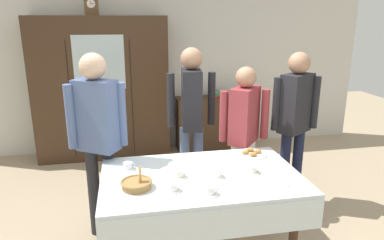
% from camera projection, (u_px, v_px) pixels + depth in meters
% --- Properties ---
extents(back_wall, '(6.40, 0.10, 2.70)m').
position_uv_depth(back_wall, '(162.00, 62.00, 5.40)').
color(back_wall, silver).
rests_on(back_wall, ground).
extents(dining_table, '(1.61, 1.01, 0.77)m').
position_uv_depth(dining_table, '(202.00, 188.00, 2.87)').
color(dining_table, '#3D2819').
rests_on(dining_table, ground).
extents(wall_cabinet, '(1.87, 0.46, 2.03)m').
position_uv_depth(wall_cabinet, '(102.00, 89.00, 5.05)').
color(wall_cabinet, '#3D2819').
rests_on(wall_cabinet, ground).
extents(mantel_clock, '(0.18, 0.11, 0.24)m').
position_uv_depth(mantel_clock, '(91.00, 6.00, 4.72)').
color(mantel_clock, brown).
rests_on(mantel_clock, wall_cabinet).
extents(bookshelf_low, '(1.19, 0.35, 0.82)m').
position_uv_depth(bookshelf_low, '(214.00, 122.00, 5.57)').
color(bookshelf_low, '#3D2819').
rests_on(bookshelf_low, ground).
extents(book_stack, '(0.17, 0.22, 0.10)m').
position_uv_depth(book_stack, '(215.00, 94.00, 5.44)').
color(book_stack, '#99332D').
rests_on(book_stack, bookshelf_low).
extents(tea_cup_near_left, '(0.13, 0.13, 0.06)m').
position_uv_depth(tea_cup_near_left, '(173.00, 188.00, 2.59)').
color(tea_cup_near_left, white).
rests_on(tea_cup_near_left, dining_table).
extents(tea_cup_front_edge, '(0.13, 0.13, 0.06)m').
position_uv_depth(tea_cup_front_edge, '(252.00, 170.00, 2.90)').
color(tea_cup_front_edge, white).
rests_on(tea_cup_front_edge, dining_table).
extents(tea_cup_near_right, '(0.13, 0.13, 0.06)m').
position_uv_depth(tea_cup_near_right, '(179.00, 174.00, 2.81)').
color(tea_cup_near_right, white).
rests_on(tea_cup_near_right, dining_table).
extents(tea_cup_mid_right, '(0.13, 0.13, 0.06)m').
position_uv_depth(tea_cup_mid_right, '(217.00, 174.00, 2.81)').
color(tea_cup_mid_right, white).
rests_on(tea_cup_mid_right, dining_table).
extents(tea_cup_center, '(0.13, 0.13, 0.06)m').
position_uv_depth(tea_cup_center, '(128.00, 166.00, 2.96)').
color(tea_cup_center, white).
rests_on(tea_cup_center, dining_table).
extents(tea_cup_far_right, '(0.13, 0.13, 0.06)m').
position_uv_depth(tea_cup_far_right, '(210.00, 191.00, 2.54)').
color(tea_cup_far_right, white).
rests_on(tea_cup_far_right, dining_table).
extents(bread_basket, '(0.24, 0.24, 0.16)m').
position_uv_depth(bread_basket, '(137.00, 184.00, 2.64)').
color(bread_basket, '#9E7542').
rests_on(bread_basket, dining_table).
extents(pastry_plate, '(0.28, 0.28, 0.05)m').
position_uv_depth(pastry_plate, '(252.00, 153.00, 3.28)').
color(pastry_plate, white).
rests_on(pastry_plate, dining_table).
extents(spoon_near_left, '(0.12, 0.02, 0.01)m').
position_uv_depth(spoon_near_left, '(245.00, 182.00, 2.73)').
color(spoon_near_left, silver).
rests_on(spoon_near_left, dining_table).
extents(spoon_far_left, '(0.12, 0.02, 0.01)m').
position_uv_depth(spoon_far_left, '(285.00, 186.00, 2.67)').
color(spoon_far_left, silver).
rests_on(spoon_far_left, dining_table).
extents(spoon_center, '(0.12, 0.02, 0.01)m').
position_uv_depth(spoon_center, '(164.00, 173.00, 2.89)').
color(spoon_center, silver).
rests_on(spoon_center, dining_table).
extents(person_near_right_end, '(0.52, 0.40, 1.54)m').
position_uv_depth(person_near_right_end, '(244.00, 127.00, 3.60)').
color(person_near_right_end, silver).
rests_on(person_near_right_end, ground).
extents(person_by_cabinet, '(0.52, 0.36, 1.72)m').
position_uv_depth(person_by_cabinet, '(97.00, 128.00, 3.13)').
color(person_by_cabinet, '#232328').
rests_on(person_by_cabinet, ground).
extents(person_behind_table_right, '(0.52, 0.38, 1.71)m').
position_uv_depth(person_behind_table_right, '(191.00, 110.00, 3.78)').
color(person_behind_table_right, slate).
rests_on(person_behind_table_right, ground).
extents(person_behind_table_left, '(0.52, 0.36, 1.67)m').
position_uv_depth(person_behind_table_left, '(295.00, 114.00, 3.73)').
color(person_behind_table_left, '#191E38').
rests_on(person_behind_table_left, ground).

